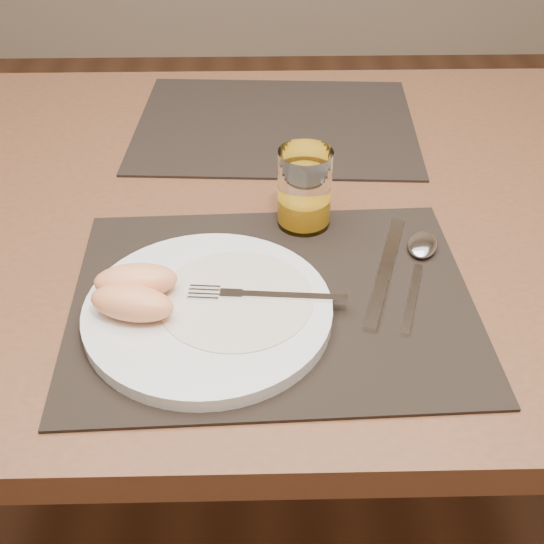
{
  "coord_description": "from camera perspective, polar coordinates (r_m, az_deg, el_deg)",
  "views": [
    {
      "loc": [
        -0.01,
        -0.8,
        1.25
      ],
      "look_at": [
        0.01,
        -0.19,
        0.77
      ],
      "focal_mm": 45.0,
      "sensor_mm": 36.0,
      "label": 1
    }
  ],
  "objects": [
    {
      "name": "knife",
      "position": [
        0.8,
        9.26,
        -0.58
      ],
      "size": [
        0.08,
        0.21,
        0.01
      ],
      "color": "silver",
      "rests_on": "placemat_near"
    },
    {
      "name": "placemat_near",
      "position": [
        0.77,
        0.03,
        -2.3
      ],
      "size": [
        0.46,
        0.37,
        0.0
      ],
      "primitive_type": "cube",
      "rotation": [
        0.0,
        0.0,
        0.04
      ],
      "color": "black",
      "rests_on": "table"
    },
    {
      "name": "grapefruit_wedges",
      "position": [
        0.74,
        -11.47,
        -1.62
      ],
      "size": [
        0.1,
        0.09,
        0.04
      ],
      "color": "#FFA568",
      "rests_on": "plate"
    },
    {
      "name": "ground",
      "position": [
        1.49,
        -0.42,
        -18.95
      ],
      "size": [
        5.0,
        5.0,
        0.0
      ],
      "primitive_type": "plane",
      "color": "#58331E",
      "rests_on": "ground"
    },
    {
      "name": "plate",
      "position": [
        0.74,
        -5.36,
        -3.26
      ],
      "size": [
        0.27,
        0.27,
        0.02
      ],
      "primitive_type": "cylinder",
      "color": "white",
      "rests_on": "placemat_near"
    },
    {
      "name": "fork",
      "position": [
        0.75,
        -1.58,
        -1.92
      ],
      "size": [
        0.18,
        0.03,
        0.0
      ],
      "color": "silver",
      "rests_on": "plate"
    },
    {
      "name": "juice_glass",
      "position": [
        0.87,
        2.72,
        6.67
      ],
      "size": [
        0.07,
        0.07,
        0.1
      ],
      "color": "white",
      "rests_on": "placemat_near"
    },
    {
      "name": "table",
      "position": [
        1.0,
        -0.59,
        2.23
      ],
      "size": [
        1.4,
        0.9,
        0.75
      ],
      "color": "brown",
      "rests_on": "ground"
    },
    {
      "name": "placemat_far",
      "position": [
        1.14,
        0.31,
        12.26
      ],
      "size": [
        0.47,
        0.37,
        0.0
      ],
      "primitive_type": "cube",
      "rotation": [
        0.0,
        0.0,
        -0.06
      ],
      "color": "black",
      "rests_on": "table"
    },
    {
      "name": "plate_dressing",
      "position": [
        0.74,
        -3.06,
        -2.22
      ],
      "size": [
        0.17,
        0.17,
        0.0
      ],
      "color": "white",
      "rests_on": "plate"
    },
    {
      "name": "spoon",
      "position": [
        0.85,
        12.35,
        1.65
      ],
      "size": [
        0.08,
        0.19,
        0.01
      ],
      "color": "silver",
      "rests_on": "placemat_near"
    }
  ]
}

